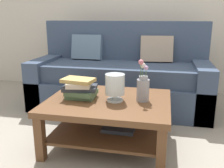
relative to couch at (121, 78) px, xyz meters
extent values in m
plane|color=gray|center=(0.12, -0.78, -0.36)|extent=(10.00, 10.00, 0.00)
cube|color=beige|center=(0.12, 0.87, 0.99)|extent=(6.40, 0.12, 2.70)
cube|color=#384760|center=(0.00, -0.07, -0.18)|extent=(2.15, 0.90, 0.36)
cube|color=#324057|center=(0.00, -0.10, 0.10)|extent=(1.91, 0.74, 0.20)
cube|color=#384760|center=(0.00, 0.28, 0.35)|extent=(2.15, 0.20, 0.70)
cube|color=#384760|center=(-0.97, -0.07, -0.06)|extent=(0.20, 0.90, 0.60)
cube|color=#384760|center=(0.97, -0.07, -0.06)|extent=(0.20, 0.90, 0.60)
cube|color=slate|center=(-0.48, 0.14, 0.36)|extent=(0.41, 0.20, 0.34)
cube|color=gray|center=(0.43, 0.14, 0.36)|extent=(0.42, 0.22, 0.34)
cube|color=brown|center=(0.08, -1.06, 0.04)|extent=(1.06, 0.85, 0.05)
cube|color=brown|center=(-0.39, -1.43, -0.18)|extent=(0.07, 0.07, 0.38)
cube|color=brown|center=(0.55, -1.43, -0.18)|extent=(0.07, 0.07, 0.38)
cube|color=brown|center=(-0.39, -0.69, -0.18)|extent=(0.07, 0.07, 0.38)
cube|color=brown|center=(0.55, -0.69, -0.18)|extent=(0.07, 0.07, 0.38)
cube|color=brown|center=(0.08, -1.06, -0.22)|extent=(0.94, 0.73, 0.02)
cube|color=#2D333D|center=(0.18, -1.07, -0.20)|extent=(0.28, 0.21, 0.03)
cube|color=#51704C|center=(-0.17, -1.06, 0.08)|extent=(0.25, 0.19, 0.03)
cube|color=#51704C|center=(-0.16, -1.07, 0.11)|extent=(0.27, 0.22, 0.04)
cube|color=#2D333D|center=(-0.18, -1.06, 0.15)|extent=(0.32, 0.24, 0.04)
cube|color=beige|center=(-0.18, -1.07, 0.19)|extent=(0.23, 0.23, 0.04)
cube|color=tan|center=(-0.18, -1.08, 0.23)|extent=(0.29, 0.21, 0.03)
cylinder|color=silver|center=(0.14, -1.08, 0.07)|extent=(0.14, 0.14, 0.02)
cylinder|color=silver|center=(0.14, -1.08, 0.10)|extent=(0.04, 0.04, 0.05)
cylinder|color=silver|center=(0.14, -1.08, 0.21)|extent=(0.17, 0.17, 0.17)
sphere|color=#51704C|center=(0.12, -1.08, 0.18)|extent=(0.05, 0.05, 0.05)
sphere|color=slate|center=(0.17, -1.07, 0.17)|extent=(0.04, 0.04, 0.04)
cylinder|color=gray|center=(0.37, -1.03, 0.16)|extent=(0.11, 0.11, 0.19)
cylinder|color=gray|center=(0.37, -1.03, 0.26)|extent=(0.08, 0.08, 0.03)
cylinder|color=#426638|center=(0.39, -1.03, 0.31)|extent=(0.01, 0.01, 0.06)
sphere|color=#B28CB7|center=(0.39, -1.03, 0.35)|extent=(0.04, 0.04, 0.04)
cylinder|color=#426638|center=(0.37, -1.01, 0.32)|extent=(0.01, 0.01, 0.07)
sphere|color=silver|center=(0.37, -1.01, 0.37)|extent=(0.05, 0.05, 0.05)
cylinder|color=#426638|center=(0.35, -1.06, 0.33)|extent=(0.01, 0.01, 0.11)
sphere|color=#C66B7A|center=(0.35, -1.06, 0.40)|extent=(0.04, 0.04, 0.04)
camera|label=1|loc=(0.54, -3.09, 0.77)|focal=40.52mm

